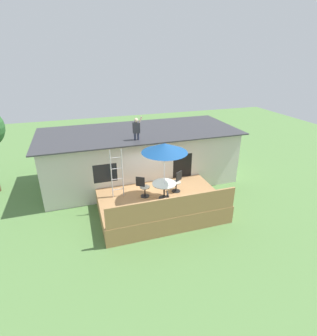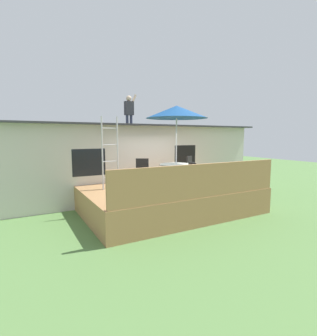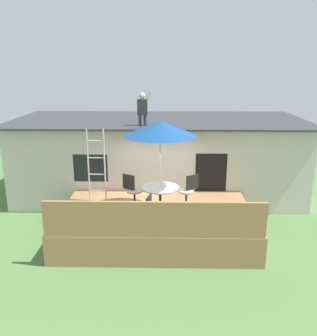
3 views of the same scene
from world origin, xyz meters
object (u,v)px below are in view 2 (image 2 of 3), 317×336
(patio_chair_left, at_px, (146,173))
(person_figure, at_px, (129,108))
(patio_umbrella, at_px, (177,112))
(patio_table, at_px, (176,169))
(patio_chair_near, at_px, (190,179))
(patio_chair_right, at_px, (188,170))
(step_ladder, at_px, (110,153))

(patio_chair_left, bearing_deg, person_figure, 114.26)
(person_figure, distance_m, patio_chair_left, 2.86)
(patio_umbrella, xyz_separation_m, patio_chair_left, (-0.81, 0.48, -1.89))
(patio_table, relative_size, person_figure, 0.94)
(person_figure, bearing_deg, patio_chair_near, -83.62)
(patio_umbrella, bearing_deg, person_figure, 104.72)
(patio_table, relative_size, patio_chair_left, 1.13)
(person_figure, xyz_separation_m, patio_chair_right, (1.40, -1.80, -2.20))
(patio_umbrella, height_order, person_figure, person_figure)
(patio_chair_near, bearing_deg, patio_table, -0.00)
(patio_table, xyz_separation_m, person_figure, (-0.60, 2.29, 2.07))
(patio_chair_left, distance_m, patio_chair_near, 1.64)
(patio_chair_left, xyz_separation_m, patio_chair_near, (0.58, -1.53, 0.00))
(patio_chair_right, bearing_deg, step_ladder, -38.17)
(patio_table, distance_m, patio_chair_right, 0.95)
(person_figure, xyz_separation_m, patio_chair_left, (-0.21, -1.81, -2.20))
(patio_chair_left, relative_size, patio_chair_right, 1.00)
(patio_umbrella, relative_size, patio_chair_right, 2.76)
(patio_table, xyz_separation_m, patio_chair_near, (-0.23, -1.05, -0.13))
(patio_table, distance_m, patio_umbrella, 1.76)
(patio_table, bearing_deg, patio_umbrella, 99.46)
(patio_table, distance_m, step_ladder, 2.10)
(patio_umbrella, xyz_separation_m, patio_chair_near, (-0.23, -1.05, -1.89))
(patio_umbrella, xyz_separation_m, step_ladder, (-1.87, 0.80, -1.25))
(patio_umbrella, height_order, patio_chair_near, patio_umbrella)
(person_figure, bearing_deg, patio_umbrella, -75.28)
(step_ladder, bearing_deg, patio_umbrella, -23.13)
(patio_table, relative_size, patio_chair_right, 1.13)
(person_figure, bearing_deg, patio_table, -75.28)
(step_ladder, relative_size, person_figure, 1.98)
(patio_table, height_order, step_ladder, step_ladder)
(patio_table, bearing_deg, patio_chair_left, 149.19)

